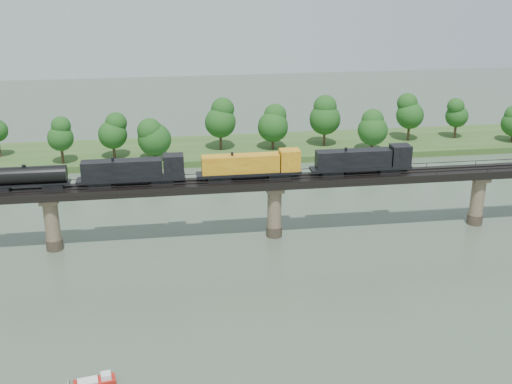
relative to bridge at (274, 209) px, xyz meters
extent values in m
plane|color=#3B4C3C|center=(0.00, -30.00, -5.46)|extent=(400.00, 400.00, 0.00)
cube|color=#305020|center=(0.00, 55.00, -4.66)|extent=(300.00, 24.00, 1.60)
cylinder|color=#473A2D|center=(-40.00, 0.00, -4.46)|extent=(3.00, 3.00, 2.00)
cylinder|color=#826E55|center=(-40.00, 0.00, 0.04)|extent=(2.60, 2.60, 9.00)
cube|color=#826E55|center=(-40.00, 0.00, 4.04)|extent=(3.20, 3.20, 1.00)
cylinder|color=#473A2D|center=(0.00, 0.00, -4.46)|extent=(3.00, 3.00, 2.00)
cylinder|color=#826E55|center=(0.00, 0.00, 0.04)|extent=(2.60, 2.60, 9.00)
cube|color=#826E55|center=(0.00, 0.00, 4.04)|extent=(3.20, 3.20, 1.00)
cylinder|color=#473A2D|center=(40.00, 0.00, -4.46)|extent=(3.00, 3.00, 2.00)
cylinder|color=#826E55|center=(40.00, 0.00, 0.04)|extent=(2.60, 2.60, 9.00)
cube|color=#826E55|center=(40.00, 0.00, 4.04)|extent=(3.20, 3.20, 1.00)
cube|color=black|center=(0.00, 0.00, 5.29)|extent=(220.00, 5.00, 1.50)
cube|color=black|center=(0.00, -0.75, 6.12)|extent=(220.00, 0.12, 0.16)
cube|color=black|center=(0.00, 0.75, 6.12)|extent=(220.00, 0.12, 0.16)
cube|color=black|center=(0.00, -2.40, 6.74)|extent=(220.00, 0.10, 0.10)
cube|color=black|center=(0.00, 2.40, 6.74)|extent=(220.00, 0.10, 0.10)
cube|color=black|center=(0.00, -2.40, 6.39)|extent=(0.08, 0.08, 0.70)
cube|color=black|center=(0.00, 2.40, 6.39)|extent=(0.08, 0.08, 0.70)
cylinder|color=#382619|center=(-44.43, 46.31, -2.10)|extent=(0.70, 0.70, 3.51)
sphere|color=#134313|center=(-44.43, 46.31, 2.57)|extent=(6.31, 6.31, 6.31)
sphere|color=#134313|center=(-44.43, 46.31, 5.50)|extent=(4.73, 4.73, 4.73)
cylinder|color=#382619|center=(-32.24, 48.84, -2.19)|extent=(0.70, 0.70, 3.34)
sphere|color=#134313|center=(-32.24, 48.84, 2.27)|extent=(7.18, 7.18, 7.18)
sphere|color=#134313|center=(-32.24, 48.84, 5.06)|extent=(5.39, 5.39, 5.39)
cylinder|color=#382619|center=(-22.01, 46.15, -2.45)|extent=(0.70, 0.70, 2.83)
sphere|color=#134313|center=(-22.01, 46.15, 1.32)|extent=(8.26, 8.26, 8.26)
sphere|color=#134313|center=(-22.01, 46.15, 3.68)|extent=(6.19, 6.19, 6.19)
cylinder|color=#382619|center=(-5.04, 52.68, -1.88)|extent=(0.70, 0.70, 3.96)
sphere|color=#134313|center=(-5.04, 52.68, 3.41)|extent=(8.07, 8.07, 8.07)
sphere|color=#134313|center=(-5.04, 52.68, 6.71)|extent=(6.05, 6.05, 6.05)
cylinder|color=#382619|center=(8.52, 51.14, -2.23)|extent=(0.70, 0.70, 3.27)
sphere|color=#134313|center=(8.52, 51.14, 2.13)|extent=(8.03, 8.03, 8.03)
sphere|color=#134313|center=(8.52, 51.14, 4.85)|extent=(6.02, 6.02, 6.02)
cylinder|color=#382619|center=(22.65, 52.31, -1.90)|extent=(0.70, 0.70, 3.92)
sphere|color=#134313|center=(22.65, 52.31, 3.33)|extent=(8.29, 8.29, 8.29)
sphere|color=#134313|center=(22.65, 52.31, 6.60)|extent=(6.21, 6.21, 6.21)
cylinder|color=#382619|center=(33.59, 45.35, -2.35)|extent=(0.70, 0.70, 3.02)
sphere|color=#134313|center=(33.59, 45.35, 1.69)|extent=(7.74, 7.74, 7.74)
sphere|color=#134313|center=(33.59, 45.35, 4.21)|extent=(5.80, 5.80, 5.80)
cylinder|color=#382619|center=(46.81, 54.03, -1.96)|extent=(0.70, 0.70, 3.80)
sphere|color=#134313|center=(46.81, 54.03, 3.10)|extent=(7.47, 7.47, 7.47)
sphere|color=#134313|center=(46.81, 54.03, 6.27)|extent=(5.60, 5.60, 5.60)
cylinder|color=#382619|center=(60.48, 54.26, -2.17)|extent=(0.70, 0.70, 3.38)
sphere|color=#134313|center=(60.48, 54.26, 2.34)|extent=(6.23, 6.23, 6.23)
sphere|color=#134313|center=(60.48, 54.26, 5.16)|extent=(4.67, 4.67, 4.67)
cylinder|color=#382619|center=(74.35, 48.39, -2.47)|extent=(0.70, 0.70, 2.77)
cube|color=black|center=(21.57, 0.00, 6.59)|extent=(3.97, 2.38, 1.09)
cube|color=black|center=(10.64, 0.00, 6.59)|extent=(3.97, 2.38, 1.09)
cube|color=black|center=(16.10, 0.00, 7.28)|extent=(18.88, 2.98, 0.50)
cube|color=black|center=(14.61, 0.00, 9.12)|extent=(13.91, 2.68, 3.18)
cube|color=black|center=(23.55, 0.00, 9.42)|extent=(3.58, 2.98, 3.78)
cylinder|color=black|center=(16.10, 0.00, 6.74)|extent=(5.96, 1.39, 1.39)
cube|color=black|center=(0.70, 0.00, 6.59)|extent=(3.97, 2.38, 1.09)
cube|color=black|center=(-10.23, 0.00, 6.59)|extent=(3.97, 2.38, 1.09)
cube|color=black|center=(-4.76, 0.00, 7.28)|extent=(18.88, 2.98, 0.50)
cube|color=gold|center=(-6.25, 0.00, 9.12)|extent=(13.91, 2.68, 3.18)
cube|color=gold|center=(2.69, 0.00, 9.42)|extent=(3.58, 2.98, 3.78)
cylinder|color=black|center=(-4.76, 0.00, 6.74)|extent=(5.96, 1.39, 1.39)
cube|color=black|center=(-20.16, 0.00, 6.59)|extent=(3.97, 2.38, 1.09)
cube|color=black|center=(-31.09, 0.00, 6.59)|extent=(3.97, 2.38, 1.09)
cube|color=black|center=(-25.63, 0.00, 7.28)|extent=(18.88, 2.98, 0.50)
cube|color=black|center=(-27.12, 0.00, 9.12)|extent=(13.91, 2.68, 3.18)
cube|color=black|center=(-18.17, 0.00, 9.42)|extent=(3.58, 2.98, 3.78)
cylinder|color=black|center=(-25.63, 0.00, 6.74)|extent=(5.96, 1.39, 1.39)
cube|color=black|center=(-39.04, 0.00, 6.59)|extent=(3.48, 2.19, 1.09)
cube|color=black|center=(-47.98, 0.00, 6.59)|extent=(3.48, 2.19, 1.09)
cube|color=black|center=(-43.51, 0.00, 7.23)|extent=(14.90, 2.38, 0.30)
cylinder|color=black|center=(-43.51, 0.00, 8.82)|extent=(13.91, 2.98, 2.98)
cylinder|color=black|center=(-43.51, 0.00, 10.41)|extent=(0.70, 0.70, 0.50)
cube|color=#A51C12|center=(-29.53, -40.62, -5.11)|extent=(5.28, 2.63, 0.71)
cube|color=white|center=(-30.33, -40.75, -4.70)|extent=(2.64, 1.89, 0.25)
cube|color=white|center=(-28.13, -40.39, -4.40)|extent=(1.40, 1.40, 0.71)
camera|label=1|loc=(-19.40, -108.48, 44.56)|focal=45.00mm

